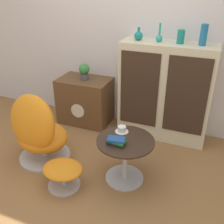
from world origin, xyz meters
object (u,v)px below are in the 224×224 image
at_px(tv_console, 85,101).
at_px(egg_chair, 38,131).
at_px(sideboard, 165,92).
at_px(vase_inner_left, 159,37).
at_px(vase_leftmost, 139,36).
at_px(teacup, 122,130).
at_px(ottoman, 63,172).
at_px(potted_plant, 84,71).
at_px(vase_inner_right, 181,37).
at_px(coffee_table, 125,155).
at_px(book_stack, 116,141).
at_px(vase_rightmost, 204,35).

xyz_separation_m(tv_console, egg_chair, (-0.06, -0.98, 0.06)).
height_order(sideboard, vase_inner_left, vase_inner_left).
distance_m(sideboard, egg_chair, 1.53).
distance_m(vase_leftmost, vase_inner_left, 0.24).
bearing_deg(teacup, egg_chair, -168.99).
xyz_separation_m(ottoman, vase_inner_left, (0.55, 1.29, 1.06)).
bearing_deg(ottoman, potted_plant, 107.00).
distance_m(tv_console, vase_leftmost, 1.16).
bearing_deg(potted_plant, vase_inner_right, 2.00).
height_order(coffee_table, book_stack, book_stack).
relative_size(tv_console, egg_chair, 0.85).
height_order(tv_console, ottoman, tv_console).
bearing_deg(tv_console, sideboard, 2.01).
relative_size(vase_inner_left, vase_rightmost, 0.92).
relative_size(egg_chair, potted_plant, 3.89).
xyz_separation_m(sideboard, vase_rightmost, (0.34, 0.00, 0.70)).
relative_size(sideboard, book_stack, 6.70).
relative_size(egg_chair, vase_rightmost, 3.68).
bearing_deg(sideboard, teacup, -105.96).
bearing_deg(teacup, vase_inner_left, 81.95).
xyz_separation_m(sideboard, vase_inner_left, (-0.12, 0.00, 0.64)).
xyz_separation_m(tv_console, coffee_table, (0.90, -0.93, -0.02)).
height_order(coffee_table, vase_rightmost, vase_rightmost).
distance_m(ottoman, vase_inner_right, 1.86).
bearing_deg(vase_rightmost, tv_console, -178.32).
distance_m(vase_inner_left, vase_rightmost, 0.47).
bearing_deg(ottoman, egg_chair, 148.99).
height_order(vase_rightmost, teacup, vase_rightmost).
distance_m(vase_leftmost, teacup, 1.13).
xyz_separation_m(egg_chair, vase_rightmost, (1.47, 1.02, 0.92)).
bearing_deg(vase_inner_right, teacup, -112.59).
bearing_deg(vase_inner_right, book_stack, -106.98).
relative_size(sideboard, teacup, 9.00).
height_order(egg_chair, coffee_table, egg_chair).
height_order(ottoman, vase_leftmost, vase_leftmost).
bearing_deg(teacup, vase_rightmost, 55.54).
bearing_deg(tv_console, vase_leftmost, 3.35).
distance_m(vase_leftmost, vase_rightmost, 0.70).
relative_size(coffee_table, potted_plant, 2.64).
height_order(sideboard, tv_console, sideboard).
relative_size(sideboard, egg_chair, 1.45).
distance_m(egg_chair, ottoman, 0.57).
relative_size(vase_inner_right, potted_plant, 0.71).
xyz_separation_m(ottoman, potted_plant, (-0.38, 1.25, 0.56)).
xyz_separation_m(egg_chair, ottoman, (0.45, -0.27, -0.20)).
height_order(tv_console, egg_chair, egg_chair).
bearing_deg(sideboard, potted_plant, -178.00).
distance_m(ottoman, teacup, 0.69).
distance_m(tv_console, vase_inner_right, 1.50).
bearing_deg(egg_chair, ottoman, -31.01).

